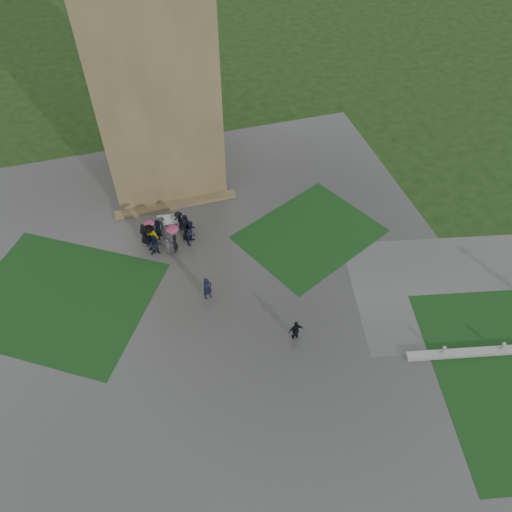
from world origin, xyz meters
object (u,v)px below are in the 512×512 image
object	(u,v)px
tower	(149,63)
bench	(169,221)
pedestrian_mid	(207,289)
pedestrian_near	(296,330)

from	to	relation	value
tower	bench	size ratio (longest dim) A/B	10.83
pedestrian_mid	pedestrian_near	size ratio (longest dim) A/B	1.15
tower	pedestrian_near	size ratio (longest dim) A/B	12.09
pedestrian_near	pedestrian_mid	bearing A→B (deg)	-47.35
pedestrian_mid	pedestrian_near	world-z (taller)	pedestrian_mid
pedestrian_mid	pedestrian_near	bearing A→B (deg)	-65.31
tower	bench	bearing A→B (deg)	-97.54
tower	pedestrian_mid	world-z (taller)	tower
bench	pedestrian_near	xyz separation A→B (m)	(5.54, -11.39, 0.26)
bench	pedestrian_near	bearing A→B (deg)	-56.23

